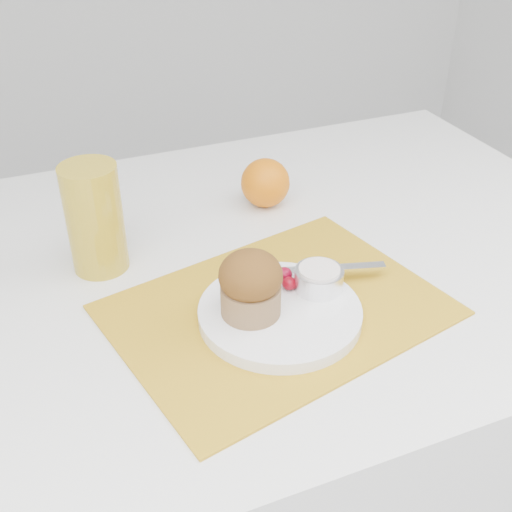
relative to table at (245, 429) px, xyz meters
name	(u,v)px	position (x,y,z in m)	size (l,w,h in m)	color
table	(245,429)	(0.00, 0.00, 0.00)	(1.20, 0.80, 0.75)	white
placemat	(278,310)	(-0.01, -0.14, 0.38)	(0.41, 0.30, 0.00)	gold
plate	(280,313)	(-0.01, -0.16, 0.39)	(0.21, 0.21, 0.02)	white
ramekin	(319,279)	(0.05, -0.14, 0.41)	(0.06, 0.06, 0.03)	white
cream	(319,270)	(0.05, -0.14, 0.42)	(0.05, 0.05, 0.01)	white
raspberry_near	(284,274)	(0.02, -0.11, 0.41)	(0.02, 0.02, 0.02)	#570214
raspberry_far	(289,283)	(0.02, -0.13, 0.40)	(0.02, 0.02, 0.02)	#5C020C
butter_knife	(321,269)	(0.08, -0.10, 0.40)	(0.18, 0.01, 0.00)	white
orange	(265,183)	(0.09, 0.13, 0.42)	(0.08, 0.08, 0.08)	orange
juice_glass	(95,219)	(-0.20, 0.05, 0.45)	(0.08, 0.08, 0.16)	gold
muffin	(251,284)	(-0.05, -0.15, 0.44)	(0.08, 0.08, 0.09)	#936E47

